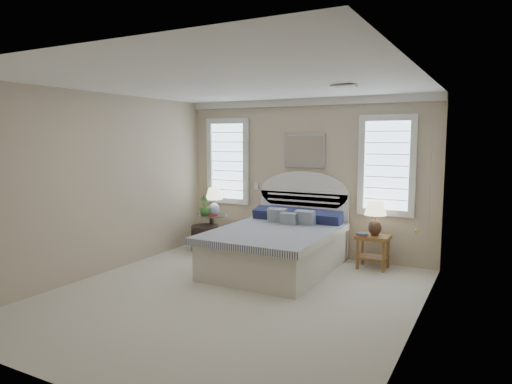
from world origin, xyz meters
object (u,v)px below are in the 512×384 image
at_px(side_table_left, 212,228).
at_px(lamp_right, 375,214).
at_px(bed, 279,244).
at_px(floor_pot, 205,238).
at_px(lamp_left, 214,198).
at_px(nightstand_right, 373,244).

distance_m(side_table_left, lamp_right, 3.01).
xyz_separation_m(bed, side_table_left, (-1.65, 0.59, 0.00)).
relative_size(side_table_left, floor_pot, 1.25).
bearing_deg(lamp_left, lamp_right, 1.94).
distance_m(nightstand_right, lamp_left, 2.95).
xyz_separation_m(bed, lamp_right, (1.32, 0.69, 0.48)).
distance_m(bed, lamp_left, 1.79).
relative_size(nightstand_right, lamp_left, 1.05).
distance_m(bed, side_table_left, 1.75).
bearing_deg(lamp_right, side_table_left, -178.07).
xyz_separation_m(bed, lamp_left, (-1.59, 0.59, 0.55)).
relative_size(bed, lamp_left, 4.49).
bearing_deg(bed, side_table_left, 160.26).
bearing_deg(lamp_right, bed, -152.34).
bearing_deg(lamp_left, side_table_left, -178.76).
height_order(side_table_left, floor_pot, side_table_left).
xyz_separation_m(side_table_left, floor_pot, (-0.02, -0.19, -0.16)).
bearing_deg(side_table_left, floor_pot, -95.17).
bearing_deg(floor_pot, nightstand_right, 5.52).
bearing_deg(lamp_right, nightstand_right, 179.74).
xyz_separation_m(bed, nightstand_right, (1.30, 0.69, 0.00)).
xyz_separation_m(nightstand_right, lamp_left, (-2.89, -0.10, 0.55)).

